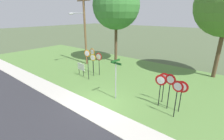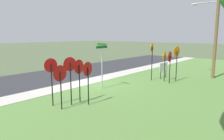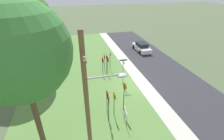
# 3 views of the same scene
# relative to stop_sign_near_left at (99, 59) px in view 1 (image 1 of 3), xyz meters

# --- Properties ---
(ground_plane) EXTENTS (160.00, 160.00, 0.00)m
(ground_plane) POSITION_rel_stop_sign_near_left_xyz_m (3.72, -4.13, -1.72)
(ground_plane) COLOR #4C5B3D
(sidewalk_strip) EXTENTS (44.00, 1.60, 0.06)m
(sidewalk_strip) POSITION_rel_stop_sign_near_left_xyz_m (3.72, -4.93, -1.69)
(sidewalk_strip) COLOR #BCB7AD
(sidewalk_strip) RESTS_ON ground_plane
(grass_median) EXTENTS (44.00, 12.00, 0.04)m
(grass_median) POSITION_rel_stop_sign_near_left_xyz_m (3.72, 1.87, -1.70)
(grass_median) COLOR #567F3D
(grass_median) RESTS_ON ground_plane
(stop_sign_near_left) EXTENTS (0.74, 0.11, 2.31)m
(stop_sign_near_left) POSITION_rel_stop_sign_near_left_xyz_m (0.00, 0.00, 0.00)
(stop_sign_near_left) COLOR black
(stop_sign_near_left) RESTS_ON grass_median
(stop_sign_near_right) EXTENTS (0.67, 0.11, 2.25)m
(stop_sign_near_right) POSITION_rel_stop_sign_near_left_xyz_m (-0.28, -0.53, -0.06)
(stop_sign_near_right) COLOR black
(stop_sign_near_right) RESTS_ON grass_median
(stop_sign_far_left) EXTENTS (0.77, 0.17, 2.63)m
(stop_sign_far_left) POSITION_rel_stop_sign_near_left_xyz_m (-0.96, 0.09, 0.24)
(stop_sign_far_left) COLOR black
(stop_sign_far_left) RESTS_ON grass_median
(stop_sign_far_center) EXTENTS (0.63, 0.14, 2.85)m
(stop_sign_far_center) POSITION_rel_stop_sign_near_left_xyz_m (-0.02, -1.46, 0.35)
(stop_sign_far_center) COLOR black
(stop_sign_far_center) RESTS_ON grass_median
(yield_sign_near_left) EXTENTS (0.69, 0.15, 2.41)m
(yield_sign_near_left) POSITION_rel_stop_sign_near_left_xyz_m (7.65, -1.70, 0.11)
(yield_sign_near_left) COLOR black
(yield_sign_near_left) RESTS_ON grass_median
(yield_sign_near_right) EXTENTS (0.71, 0.13, 2.17)m
(yield_sign_near_right) POSITION_rel_stop_sign_near_left_xyz_m (7.05, -1.09, -0.07)
(yield_sign_near_right) COLOR black
(yield_sign_near_right) RESTS_ON grass_median
(yield_sign_far_left) EXTENTS (0.68, 0.14, 2.36)m
(yield_sign_far_left) POSITION_rel_stop_sign_near_left_xyz_m (8.29, -2.34, 0.07)
(yield_sign_far_left) COLOR black
(yield_sign_far_left) RESTS_ON grass_median
(yield_sign_far_right) EXTENTS (0.73, 0.13, 2.23)m
(yield_sign_far_right) POSITION_rel_stop_sign_near_left_xyz_m (7.06, -1.72, -0.02)
(yield_sign_far_right) COLOR black
(yield_sign_far_right) RESTS_ON grass_median
(yield_sign_center) EXTENTS (0.75, 0.10, 2.10)m
(yield_sign_center) POSITION_rel_stop_sign_near_left_xyz_m (8.34, -1.57, -0.13)
(yield_sign_center) COLOR black
(yield_sign_center) RESTS_ON grass_median
(street_name_post) EXTENTS (0.96, 0.82, 2.95)m
(street_name_post) POSITION_rel_stop_sign_near_left_xyz_m (4.21, -2.73, 0.08)
(street_name_post) COLOR #9EA0A8
(street_name_post) RESTS_ON grass_median
(utility_pole) EXTENTS (2.10, 2.23, 8.33)m
(utility_pole) POSITION_rel_stop_sign_near_left_xyz_m (-3.98, 1.81, 2.83)
(utility_pole) COLOR brown
(utility_pole) RESTS_ON grass_median
(notice_board) EXTENTS (1.10, 0.15, 1.25)m
(notice_board) POSITION_rel_stop_sign_near_left_xyz_m (-1.41, -1.13, -0.85)
(notice_board) COLOR black
(notice_board) RESTS_ON grass_median
(oak_tree_left) EXTENTS (5.58, 5.58, 9.64)m
(oak_tree_left) POSITION_rel_stop_sign_near_left_xyz_m (-1.77, 5.07, 5.16)
(oak_tree_left) COLOR brown
(oak_tree_left) RESTS_ON grass_median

